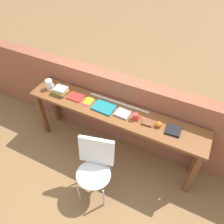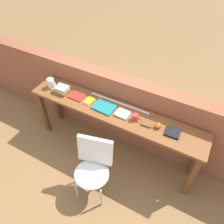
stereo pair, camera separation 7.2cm
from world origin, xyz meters
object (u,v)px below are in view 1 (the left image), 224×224
chair_white_moulded (94,167)px  book_repair_rightmost (173,130)px  book_open_centre (104,107)px  book_stack_leftmost (60,91)px  sports_ball_small (159,124)px  pamphlet_pile_colourful (88,101)px  mug (136,117)px  leather_journal_brown (147,123)px  pitcher_white (49,84)px  magazine_cycling (76,97)px

chair_white_moulded → book_repair_rightmost: (0.73, 0.67, 0.37)m
book_repair_rightmost → book_open_centre: bearing=176.9°
book_stack_leftmost → sports_ball_small: bearing=0.6°
pamphlet_pile_colourful → book_open_centre: 0.25m
sports_ball_small → book_repair_rightmost: bearing=2.2°
sports_ball_small → book_stack_leftmost: bearing=-179.4°
mug → leather_journal_brown: 0.17m
mug → chair_white_moulded: bearing=-110.9°
pitcher_white → magazine_cycling: size_ratio=0.85×
pamphlet_pile_colourful → book_repair_rightmost: (1.19, -0.00, 0.01)m
chair_white_moulded → mug: mug is taller
pitcher_white → mug: size_ratio=1.67×
sports_ball_small → magazine_cycling: bearing=179.7°
pamphlet_pile_colourful → pitcher_white: bearing=-179.5°
mug → book_stack_leftmost: bearing=-179.8°
chair_white_moulded → pamphlet_pile_colourful: 0.89m
book_stack_leftmost → leather_journal_brown: (1.32, 0.00, -0.03)m
chair_white_moulded → book_repair_rightmost: size_ratio=5.08×
mug → book_repair_rightmost: bearing=2.1°
book_stack_leftmost → pamphlet_pile_colourful: (0.45, 0.02, -0.04)m
chair_white_moulded → book_stack_leftmost: 1.18m
chair_white_moulded → pitcher_white: pitcher_white is taller
pamphlet_pile_colourful → mug: (0.71, -0.02, 0.04)m
pamphlet_pile_colourful → mug: 0.71m
book_stack_leftmost → magazine_cycling: (0.24, 0.02, -0.04)m
pamphlet_pile_colourful → sports_ball_small: sports_ball_small is taller
chair_white_moulded → leather_journal_brown: bearing=57.7°
magazine_cycling → book_repair_rightmost: 1.40m
magazine_cycling → chair_white_moulded: bearing=-44.6°
pitcher_white → sports_ball_small: bearing=-0.1°
leather_journal_brown → pamphlet_pile_colourful: bearing=173.9°
leather_journal_brown → chair_white_moulded: bearing=-127.2°
chair_white_moulded → book_open_centre: book_open_centre is taller
sports_ball_small → book_repair_rightmost: sports_ball_small is taller
mug → sports_ball_small: mug is taller
pitcher_white → leather_journal_brown: size_ratio=1.41×
chair_white_moulded → pitcher_white: bearing=148.9°
book_stack_leftmost → book_repair_rightmost: size_ratio=1.29×
leather_journal_brown → pitcher_white: bearing=174.6°
mug → book_repair_rightmost: 0.49m
book_open_centre → leather_journal_brown: same height
chair_white_moulded → book_repair_rightmost: bearing=42.4°
book_stack_leftmost → magazine_cycling: size_ratio=1.04×
magazine_cycling → sports_ball_small: 1.22m
leather_journal_brown → book_repair_rightmost: book_repair_rightmost is taller
pitcher_white → book_open_centre: pitcher_white is taller
magazine_cycling → book_stack_leftmost: bearing=-174.7°
book_stack_leftmost → leather_journal_brown: bearing=0.2°
leather_journal_brown → book_repair_rightmost: size_ratio=0.74×
pitcher_white → leather_journal_brown: bearing=-0.5°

